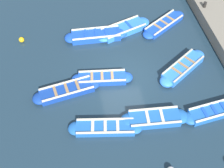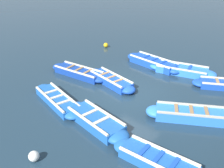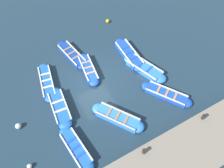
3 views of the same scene
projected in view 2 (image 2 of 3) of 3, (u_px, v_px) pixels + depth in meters
The scene contains 11 objects.
ground_plane at pixel (128, 92), 12.33m from camera, with size 120.00×120.00×0.00m, color #1C303F.
boat_near_quay at pixel (111, 80), 13.08m from camera, with size 3.32×1.14×0.42m.
boat_end_of_row at pixel (158, 161), 8.00m from camera, with size 3.25×1.12×0.40m.
boat_broadside at pixel (57, 100), 11.36m from camera, with size 3.58×1.31×0.38m.
boat_inner_gap at pixel (96, 121), 9.90m from camera, with size 3.38×1.13×0.45m.
boat_far_corner at pixel (191, 115), 10.27m from camera, with size 3.34×2.59×0.47m.
boat_outer_right at pixel (79, 72), 13.96m from camera, with size 3.65×1.36×0.41m.
boat_centre at pixel (153, 63), 15.12m from camera, with size 3.79×1.06×0.46m.
boat_bow_out at pixel (182, 70), 14.22m from camera, with size 3.71×2.00×0.43m.
buoy_yellow_far at pixel (34, 156), 8.20m from camera, with size 0.35×0.35×0.35m, color silver.
buoy_white_drifting at pixel (106, 45), 18.16m from camera, with size 0.32×0.32×0.32m, color #EAB214.
Camera 2 is at (-6.91, 8.40, 5.88)m, focal length 42.00 mm.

